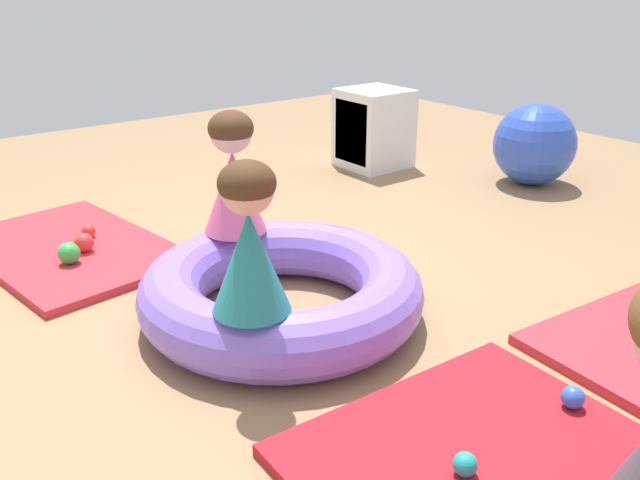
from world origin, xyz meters
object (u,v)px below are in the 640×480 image
(storage_cube, at_px, (371,129))
(play_ball_red_second, at_px, (88,231))
(exercise_ball_large, at_px, (534,144))
(play_ball_blue, at_px, (573,397))
(play_ball_teal, at_px, (465,464))
(child_in_pink, at_px, (233,174))
(play_ball_red, at_px, (84,243))
(inflatable_cushion, at_px, (281,291))
(child_in_teal, at_px, (249,240))
(play_ball_green, at_px, (69,253))

(storage_cube, bearing_deg, play_ball_red_second, -83.77)
(exercise_ball_large, bearing_deg, play_ball_blue, -50.56)
(play_ball_teal, bearing_deg, play_ball_blue, 90.15)
(exercise_ball_large, bearing_deg, child_in_pink, -86.70)
(play_ball_red_second, bearing_deg, exercise_ball_large, 75.06)
(play_ball_red, bearing_deg, play_ball_blue, 19.82)
(play_ball_red, relative_size, play_ball_teal, 1.37)
(inflatable_cushion, distance_m, storage_cube, 2.39)
(play_ball_red, distance_m, play_ball_blue, 2.38)
(child_in_teal, distance_m, storage_cube, 2.81)
(play_ball_green, bearing_deg, child_in_teal, 10.24)
(child_in_pink, relative_size, play_ball_red_second, 7.60)
(play_ball_red_second, xyz_separation_m, storage_cube, (-0.24, 2.18, 0.20))
(play_ball_green, relative_size, play_ball_teal, 1.50)
(inflatable_cushion, height_order, play_ball_teal, inflatable_cushion)
(play_ball_green, distance_m, play_ball_red_second, 0.34)
(play_ball_red_second, height_order, storage_cube, storage_cube)
(child_in_teal, xyz_separation_m, play_ball_red, (-1.39, -0.12, -0.43))
(play_ball_blue, distance_m, play_ball_red_second, 2.52)
(child_in_teal, height_order, play_ball_red_second, child_in_teal)
(storage_cube, bearing_deg, child_in_teal, -49.77)
(play_ball_red, height_order, play_ball_teal, play_ball_red)
(play_ball_red_second, relative_size, storage_cube, 0.13)
(play_ball_blue, height_order, play_ball_teal, play_ball_blue)
(child_in_teal, xyz_separation_m, play_ball_green, (-1.29, -0.23, -0.43))
(child_in_pink, height_order, play_ball_green, child_in_pink)
(play_ball_blue, xyz_separation_m, play_ball_green, (-2.14, -0.92, 0.01))
(child_in_teal, distance_m, play_ball_teal, 0.97)
(child_in_teal, height_order, exercise_ball_large, child_in_teal)
(storage_cube, bearing_deg, child_in_pink, -58.15)
(child_in_pink, relative_size, play_ball_teal, 7.75)
(play_ball_red, distance_m, play_ball_red_second, 0.19)
(inflatable_cushion, distance_m, play_ball_green, 1.15)
(play_ball_red, relative_size, exercise_ball_large, 0.18)
(play_ball_red, xyz_separation_m, play_ball_teal, (2.24, 0.29, -0.01))
(inflatable_cushion, bearing_deg, play_ball_teal, -7.34)
(play_ball_blue, height_order, play_ball_red_second, play_ball_blue)
(play_ball_red, xyz_separation_m, play_ball_red_second, (-0.18, 0.08, -0.01))
(play_ball_red, xyz_separation_m, storage_cube, (-0.41, 2.26, 0.19))
(inflatable_cushion, bearing_deg, storage_cube, 129.91)
(child_in_pink, height_order, play_ball_red, child_in_pink)
(inflatable_cushion, distance_m, play_ball_teal, 1.14)
(storage_cube, bearing_deg, play_ball_green, -77.72)
(play_ball_green, height_order, storage_cube, storage_cube)
(play_ball_green, bearing_deg, play_ball_blue, 23.19)
(child_in_teal, xyz_separation_m, play_ball_red_second, (-1.57, -0.04, -0.45))
(play_ball_red, bearing_deg, exercise_ball_large, 78.84)
(storage_cube, bearing_deg, play_ball_red, -79.63)
(storage_cube, bearing_deg, inflatable_cushion, -50.09)
(play_ball_teal, relative_size, exercise_ball_large, 0.13)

